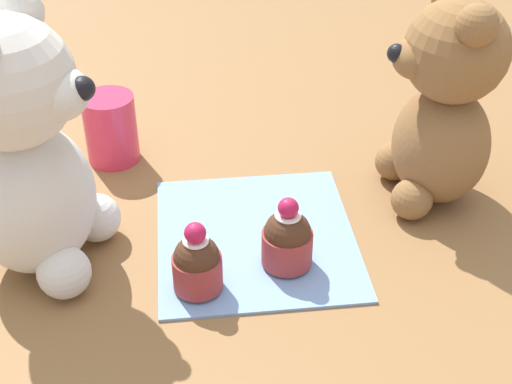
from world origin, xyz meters
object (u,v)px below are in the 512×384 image
(teddy_bear_cream, at_px, (26,152))
(cupcake_near_tan_bear, at_px, (287,239))
(juice_glass, at_px, (111,129))
(teddy_bear_tan, at_px, (444,105))
(cupcake_near_cream_bear, at_px, (197,263))

(teddy_bear_cream, bearing_deg, cupcake_near_tan_bear, -82.73)
(cupcake_near_tan_bear, distance_m, juice_glass, 0.27)
(teddy_bear_cream, relative_size, cupcake_near_tan_bear, 3.51)
(teddy_bear_cream, height_order, teddy_bear_tan, teddy_bear_cream)
(teddy_bear_cream, height_order, cupcake_near_tan_bear, teddy_bear_cream)
(teddy_bear_cream, bearing_deg, cupcake_near_cream_bear, -96.84)
(cupcake_near_cream_bear, bearing_deg, teddy_bear_cream, 66.69)
(teddy_bear_cream, bearing_deg, teddy_bear_tan, -64.59)
(cupcake_near_cream_bear, distance_m, cupcake_near_tan_bear, 0.09)
(teddy_bear_tan, relative_size, cupcake_near_cream_bear, 3.22)
(juice_glass, bearing_deg, teddy_bear_cream, 162.90)
(cupcake_near_cream_bear, bearing_deg, teddy_bear_tan, -64.35)
(teddy_bear_cream, distance_m, cupcake_near_cream_bear, 0.18)
(teddy_bear_tan, relative_size, cupcake_near_tan_bear, 3.13)
(teddy_bear_tan, bearing_deg, juice_glass, -106.73)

